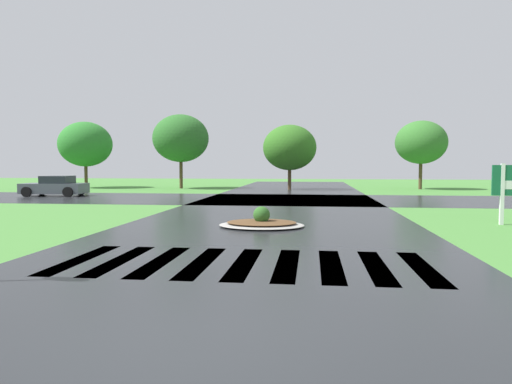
# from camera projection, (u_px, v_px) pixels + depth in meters

# --- Properties ---
(ground_plane) EXTENTS (120.00, 120.00, 0.10)m
(ground_plane) POSITION_uv_depth(u_px,v_px,m) (178.00, 365.00, 4.93)
(ground_plane) COLOR #478438
(asphalt_roadway) EXTENTS (10.08, 80.00, 0.01)m
(asphalt_roadway) POSITION_uv_depth(u_px,v_px,m) (267.00, 229.00, 14.84)
(asphalt_roadway) COLOR #232628
(asphalt_roadway) RESTS_ON ground
(asphalt_cross_road) EXTENTS (90.00, 9.07, 0.01)m
(asphalt_cross_road) POSITION_uv_depth(u_px,v_px,m) (287.00, 199.00, 27.33)
(asphalt_cross_road) COLOR #232628
(asphalt_cross_road) RESTS_ON ground
(crosswalk_stripes) EXTENTS (7.65, 3.23, 0.01)m
(crosswalk_stripes) POSITION_uv_depth(u_px,v_px,m) (244.00, 263.00, 9.73)
(crosswalk_stripes) COLOR white
(crosswalk_stripes) RESTS_ON ground
(median_island) EXTENTS (2.82, 2.24, 0.68)m
(median_island) POSITION_uv_depth(u_px,v_px,m) (262.00, 223.00, 15.40)
(median_island) COLOR #9E9B93
(median_island) RESTS_ON ground
(car_blue_compact) EXTENTS (4.06, 2.36, 1.31)m
(car_blue_compact) POSITION_uv_depth(u_px,v_px,m) (55.00, 187.00, 30.26)
(car_blue_compact) COLOR #4C545B
(car_blue_compact) RESTS_ON ground
(background_treeline) EXTENTS (42.83, 6.62, 6.27)m
(background_treeline) POSITION_uv_depth(u_px,v_px,m) (295.00, 143.00, 38.11)
(background_treeline) COLOR #4C3823
(background_treeline) RESTS_ON ground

